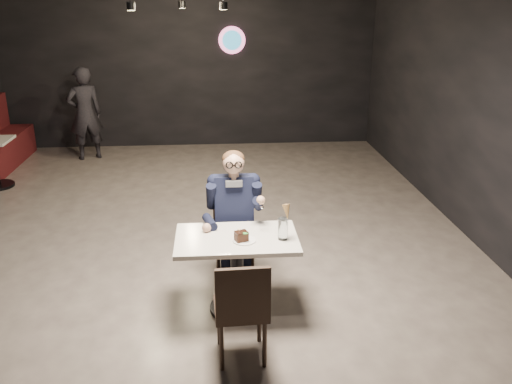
{
  "coord_description": "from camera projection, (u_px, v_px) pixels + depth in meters",
  "views": [
    {
      "loc": [
        0.44,
        -5.97,
        2.81
      ],
      "look_at": [
        0.83,
        -0.94,
        0.96
      ],
      "focal_mm": 38.0,
      "sensor_mm": 36.0,
      "label": 1
    }
  ],
  "objects": [
    {
      "name": "floor",
      "position": [
        182.0,
        242.0,
        6.52
      ],
      "size": [
        9.0,
        9.0,
        0.0
      ],
      "primitive_type": "plane",
      "color": "gray",
      "rests_on": "ground"
    },
    {
      "name": "wall_sign",
      "position": [
        232.0,
        40.0,
        10.08
      ],
      "size": [
        0.5,
        0.06,
        0.5
      ],
      "primitive_type": null,
      "color": "pink",
      "rests_on": "floor"
    },
    {
      "name": "main_table",
      "position": [
        237.0,
        274.0,
        5.0
      ],
      "size": [
        1.1,
        0.7,
        0.75
      ],
      "primitive_type": "cube",
      "color": "white",
      "rests_on": "floor"
    },
    {
      "name": "chair_far",
      "position": [
        235.0,
        240.0,
        5.48
      ],
      "size": [
        0.42,
        0.46,
        0.92
      ],
      "primitive_type": "cube",
      "color": "black",
      "rests_on": "floor"
    },
    {
      "name": "chair_near",
      "position": [
        241.0,
        307.0,
        4.32
      ],
      "size": [
        0.44,
        0.48,
        0.92
      ],
      "primitive_type": "cube",
      "rotation": [
        0.0,
        0.0,
        0.04
      ],
      "color": "black",
      "rests_on": "floor"
    },
    {
      "name": "seated_man",
      "position": [
        234.0,
        217.0,
        5.4
      ],
      "size": [
        0.6,
        0.8,
        1.44
      ],
      "primitive_type": "cube",
      "color": "black",
      "rests_on": "floor"
    },
    {
      "name": "dessert_plate",
      "position": [
        244.0,
        240.0,
        4.79
      ],
      "size": [
        0.21,
        0.21,
        0.01
      ],
      "primitive_type": "cylinder",
      "color": "white",
      "rests_on": "main_table"
    },
    {
      "name": "cake_slice",
      "position": [
        241.0,
        236.0,
        4.76
      ],
      "size": [
        0.13,
        0.12,
        0.08
      ],
      "primitive_type": "cube",
      "rotation": [
        0.0,
        0.0,
        0.35
      ],
      "color": "black",
      "rests_on": "dessert_plate"
    },
    {
      "name": "mint_leaf",
      "position": [
        245.0,
        233.0,
        4.73
      ],
      "size": [
        0.07,
        0.04,
        0.01
      ],
      "primitive_type": "ellipsoid",
      "color": "#2A802B",
      "rests_on": "cake_slice"
    },
    {
      "name": "sundae_glass",
      "position": [
        283.0,
        229.0,
        4.8
      ],
      "size": [
        0.09,
        0.09,
        0.2
      ],
      "primitive_type": "cylinder",
      "color": "silver",
      "rests_on": "main_table"
    },
    {
      "name": "wafer_cone",
      "position": [
        287.0,
        212.0,
        4.77
      ],
      "size": [
        0.08,
        0.08,
        0.14
      ],
      "primitive_type": "cone",
      "rotation": [
        0.0,
        0.0,
        0.26
      ],
      "color": "#B18848",
      "rests_on": "sundae_glass"
    },
    {
      "name": "passerby",
      "position": [
        85.0,
        114.0,
        9.56
      ],
      "size": [
        0.71,
        0.6,
        1.64
      ],
      "primitive_type": "imported",
      "rotation": [
        0.0,
        0.0,
        3.56
      ],
      "color": "black",
      "rests_on": "floor"
    }
  ]
}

